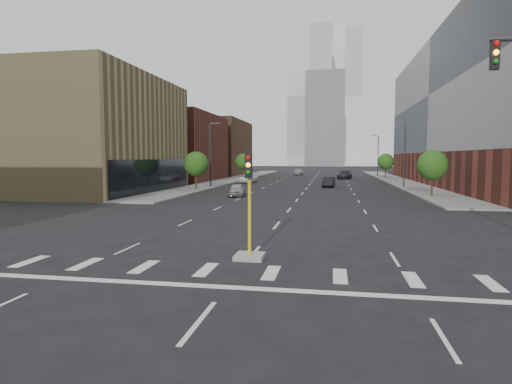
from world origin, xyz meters
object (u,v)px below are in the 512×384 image
(car_near_left, at_px, (236,190))
(car_distant, at_px, (298,172))
(car_far_left, at_px, (248,178))
(median_traffic_signal, at_px, (249,236))
(car_deep_right, at_px, (345,175))
(car_mid_right, at_px, (329,182))

(car_near_left, relative_size, car_distant, 0.86)
(car_near_left, bearing_deg, car_distant, 78.08)
(car_far_left, relative_size, car_distant, 1.09)
(median_traffic_signal, height_order, car_deep_right, median_traffic_signal)
(car_mid_right, relative_size, car_deep_right, 0.76)
(car_far_left, distance_m, car_deep_right, 22.76)
(car_distant, bearing_deg, car_far_left, -97.08)
(median_traffic_signal, xyz_separation_m, car_near_left, (-6.88, 28.29, -0.28))
(car_mid_right, bearing_deg, car_deep_right, 87.80)
(median_traffic_signal, bearing_deg, car_mid_right, 86.17)
(median_traffic_signal, distance_m, car_far_left, 53.88)
(car_mid_right, height_order, car_deep_right, car_deep_right)
(car_far_left, xyz_separation_m, car_distant, (6.02, 32.56, 0.09))
(car_near_left, bearing_deg, median_traffic_signal, -85.82)
(median_traffic_signal, bearing_deg, car_deep_right, 85.05)
(car_near_left, bearing_deg, car_far_left, 88.82)
(median_traffic_signal, xyz_separation_m, car_mid_right, (2.99, 44.67, -0.24))
(car_near_left, relative_size, car_far_left, 0.78)
(car_deep_right, bearing_deg, median_traffic_signal, -85.04)
(car_far_left, bearing_deg, car_mid_right, -26.50)
(median_traffic_signal, relative_size, car_near_left, 1.08)
(car_far_left, bearing_deg, median_traffic_signal, -74.00)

